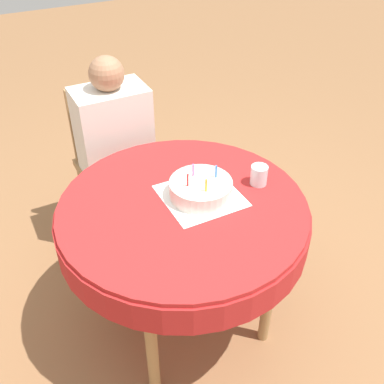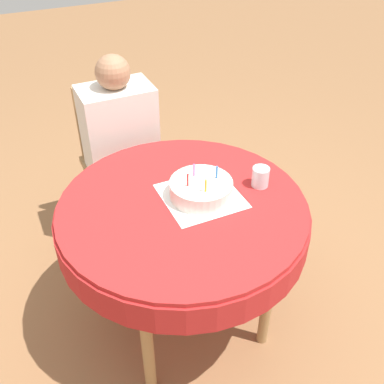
% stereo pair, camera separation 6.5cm
% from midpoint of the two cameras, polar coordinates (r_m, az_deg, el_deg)
% --- Properties ---
extents(ground_plane, '(12.00, 12.00, 0.00)m').
position_cam_midpoint_polar(ground_plane, '(2.37, -1.79, -15.46)').
color(ground_plane, '#8C603D').
extents(dining_table, '(1.05, 1.05, 0.73)m').
position_cam_midpoint_polar(dining_table, '(1.90, -2.15, -3.62)').
color(dining_table, '#B22323').
rests_on(dining_table, ground_plane).
extents(chair, '(0.41, 0.41, 0.90)m').
position_cam_midpoint_polar(chair, '(2.60, -10.69, 4.25)').
color(chair, '#A37A4C').
rests_on(chair, ground_plane).
extents(person, '(0.38, 0.34, 1.11)m').
position_cam_midpoint_polar(person, '(2.43, -10.45, 6.73)').
color(person, '#9E7051').
rests_on(person, ground_plane).
extents(napkin, '(0.31, 0.31, 0.00)m').
position_cam_midpoint_polar(napkin, '(1.88, 0.12, -0.48)').
color(napkin, white).
rests_on(napkin, dining_table).
extents(birthday_cake, '(0.26, 0.26, 0.13)m').
position_cam_midpoint_polar(birthday_cake, '(1.86, 0.12, 0.42)').
color(birthday_cake, white).
rests_on(birthday_cake, dining_table).
extents(drinking_glass, '(0.07, 0.07, 0.09)m').
position_cam_midpoint_polar(drinking_glass, '(1.95, 7.56, 2.13)').
color(drinking_glass, silver).
rests_on(drinking_glass, dining_table).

